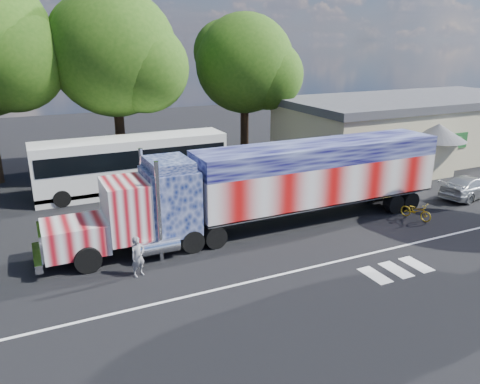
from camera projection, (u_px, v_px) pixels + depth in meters
name	position (u px, v px, depth m)	size (l,w,h in m)	color
ground	(266.00, 245.00, 23.28)	(100.00, 100.00, 0.00)	black
lane_markings	(340.00, 270.00, 20.73)	(30.00, 2.67, 0.01)	silver
semi_truck	(276.00, 184.00, 24.93)	(22.16, 3.50, 4.72)	black
coach_bus	(132.00, 164.00, 31.08)	(12.56, 2.92, 3.65)	white
hall_building	(412.00, 127.00, 39.90)	(22.40, 12.80, 5.20)	#C6BA94
parked_car	(469.00, 187.00, 30.22)	(1.96, 4.83, 1.40)	#A9ABAE
woman	(138.00, 257.00, 19.99)	(0.66, 0.43, 1.81)	slate
bicycle	(416.00, 211.00, 26.54)	(0.65, 1.85, 0.97)	gold
tree_n_mid	(116.00, 54.00, 32.64)	(9.31, 8.86, 13.31)	black
tree_ne_a	(246.00, 64.00, 38.66)	(8.54, 8.14, 11.95)	black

